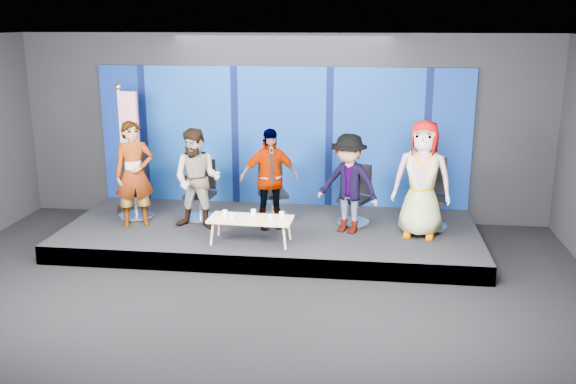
{
  "coord_description": "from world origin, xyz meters",
  "views": [
    {
      "loc": [
        1.61,
        -7.87,
        3.73
      ],
      "look_at": [
        0.31,
        2.4,
        0.94
      ],
      "focal_mm": 40.0,
      "sensor_mm": 36.0,
      "label": 1
    }
  ],
  "objects_px": {
    "chair_a": "(135,197)",
    "coffee_table": "(251,220)",
    "chair_c": "(273,199)",
    "mug_e": "(282,215)",
    "mug_d": "(271,217)",
    "panelist_e": "(422,179)",
    "panelist_d": "(348,184)",
    "mug_b": "(232,216)",
    "panelist_a": "(134,174)",
    "mug_a": "(225,213)",
    "flag_stand": "(127,146)",
    "chair_b": "(201,200)",
    "panelist_b": "(197,179)",
    "panelist_c": "(269,179)",
    "mug_c": "(253,212)",
    "chair_d": "(355,205)",
    "chair_e": "(429,205)"
  },
  "relations": [
    {
      "from": "chair_c",
      "to": "mug_d",
      "type": "distance_m",
      "value": 1.39
    },
    {
      "from": "chair_a",
      "to": "mug_d",
      "type": "height_order",
      "value": "chair_a"
    },
    {
      "from": "chair_c",
      "to": "mug_b",
      "type": "bearing_deg",
      "value": -127.31
    },
    {
      "from": "mug_b",
      "to": "flag_stand",
      "type": "xyz_separation_m",
      "value": [
        -2.21,
        1.45,
        0.79
      ]
    },
    {
      "from": "panelist_c",
      "to": "mug_a",
      "type": "bearing_deg",
      "value": -147.32
    },
    {
      "from": "chair_e",
      "to": "mug_a",
      "type": "bearing_deg",
      "value": -151.06
    },
    {
      "from": "chair_a",
      "to": "chair_b",
      "type": "distance_m",
      "value": 1.2
    },
    {
      "from": "panelist_b",
      "to": "panelist_c",
      "type": "height_order",
      "value": "same"
    },
    {
      "from": "chair_e",
      "to": "mug_c",
      "type": "distance_m",
      "value": 3.01
    },
    {
      "from": "mug_d",
      "to": "mug_a",
      "type": "bearing_deg",
      "value": 173.41
    },
    {
      "from": "flag_stand",
      "to": "chair_a",
      "type": "bearing_deg",
      "value": -38.71
    },
    {
      "from": "panelist_e",
      "to": "mug_b",
      "type": "bearing_deg",
      "value": -155.32
    },
    {
      "from": "chair_a",
      "to": "flag_stand",
      "type": "xyz_separation_m",
      "value": [
        -0.19,
        0.25,
        0.87
      ]
    },
    {
      "from": "panelist_a",
      "to": "chair_d",
      "type": "height_order",
      "value": "panelist_a"
    },
    {
      "from": "panelist_d",
      "to": "flag_stand",
      "type": "distance_m",
      "value": 4.06
    },
    {
      "from": "mug_c",
      "to": "mug_e",
      "type": "distance_m",
      "value": 0.47
    },
    {
      "from": "chair_b",
      "to": "panelist_c",
      "type": "xyz_separation_m",
      "value": [
        1.27,
        -0.3,
        0.51
      ]
    },
    {
      "from": "panelist_b",
      "to": "panelist_d",
      "type": "height_order",
      "value": "panelist_b"
    },
    {
      "from": "flag_stand",
      "to": "mug_c",
      "type": "bearing_deg",
      "value": -11.55
    },
    {
      "from": "panelist_e",
      "to": "mug_b",
      "type": "distance_m",
      "value": 3.1
    },
    {
      "from": "chair_b",
      "to": "flag_stand",
      "type": "relative_size",
      "value": 0.45
    },
    {
      "from": "mug_a",
      "to": "chair_b",
      "type": "bearing_deg",
      "value": 121.82
    },
    {
      "from": "panelist_c",
      "to": "chair_b",
      "type": "bearing_deg",
      "value": 146.21
    },
    {
      "from": "mug_a",
      "to": "flag_stand",
      "type": "bearing_deg",
      "value": 147.43
    },
    {
      "from": "chair_e",
      "to": "mug_d",
      "type": "height_order",
      "value": "chair_e"
    },
    {
      "from": "panelist_d",
      "to": "coffee_table",
      "type": "xyz_separation_m",
      "value": [
        -1.5,
        -0.72,
        -0.46
      ]
    },
    {
      "from": "chair_c",
      "to": "mug_e",
      "type": "distance_m",
      "value": 1.3
    },
    {
      "from": "chair_a",
      "to": "chair_d",
      "type": "height_order",
      "value": "chair_a"
    },
    {
      "from": "panelist_b",
      "to": "chair_d",
      "type": "relative_size",
      "value": 1.66
    },
    {
      "from": "chair_a",
      "to": "coffee_table",
      "type": "xyz_separation_m",
      "value": [
        2.3,
        -1.1,
        0.01
      ]
    },
    {
      "from": "chair_a",
      "to": "mug_b",
      "type": "bearing_deg",
      "value": -54.77
    },
    {
      "from": "chair_b",
      "to": "coffee_table",
      "type": "bearing_deg",
      "value": -40.79
    },
    {
      "from": "panelist_a",
      "to": "panelist_b",
      "type": "relative_size",
      "value": 1.06
    },
    {
      "from": "mug_c",
      "to": "panelist_b",
      "type": "bearing_deg",
      "value": 154.71
    },
    {
      "from": "panelist_c",
      "to": "panelist_d",
      "type": "bearing_deg",
      "value": -24.77
    },
    {
      "from": "mug_d",
      "to": "panelist_c",
      "type": "bearing_deg",
      "value": 100.07
    },
    {
      "from": "panelist_a",
      "to": "coffee_table",
      "type": "relative_size",
      "value": 1.35
    },
    {
      "from": "chair_e",
      "to": "mug_e",
      "type": "bearing_deg",
      "value": -145.44
    },
    {
      "from": "panelist_e",
      "to": "coffee_table",
      "type": "bearing_deg",
      "value": -155.81
    },
    {
      "from": "panelist_c",
      "to": "flag_stand",
      "type": "xyz_separation_m",
      "value": [
        -2.66,
        0.54,
        0.39
      ]
    },
    {
      "from": "chair_a",
      "to": "panelist_c",
      "type": "bearing_deg",
      "value": -30.58
    },
    {
      "from": "chair_a",
      "to": "mug_a",
      "type": "height_order",
      "value": "chair_a"
    },
    {
      "from": "chair_b",
      "to": "coffee_table",
      "type": "distance_m",
      "value": 1.57
    },
    {
      "from": "panelist_d",
      "to": "mug_b",
      "type": "distance_m",
      "value": 2.0
    },
    {
      "from": "chair_b",
      "to": "mug_b",
      "type": "bearing_deg",
      "value": -51.37
    },
    {
      "from": "panelist_c",
      "to": "mug_c",
      "type": "height_order",
      "value": "panelist_c"
    },
    {
      "from": "panelist_b",
      "to": "mug_a",
      "type": "height_order",
      "value": "panelist_b"
    },
    {
      "from": "panelist_c",
      "to": "panelist_a",
      "type": "bearing_deg",
      "value": 164.39
    },
    {
      "from": "chair_d",
      "to": "panelist_d",
      "type": "xyz_separation_m",
      "value": [
        -0.11,
        -0.49,
        0.49
      ]
    },
    {
      "from": "mug_a",
      "to": "chair_c",
      "type": "bearing_deg",
      "value": 66.01
    }
  ]
}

